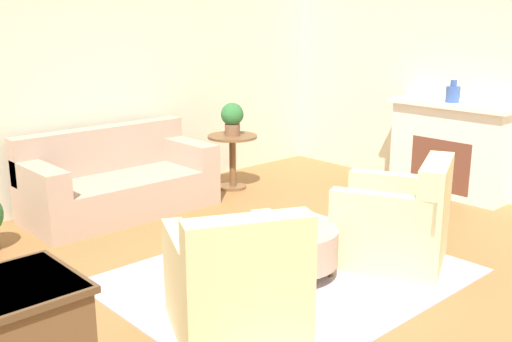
# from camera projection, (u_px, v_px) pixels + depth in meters

# --- Properties ---
(ground_plane) EXTENTS (16.00, 16.00, 0.00)m
(ground_plane) POSITION_uv_depth(u_px,v_px,m) (288.00, 277.00, 4.82)
(ground_plane) COLOR #996638
(wall_back) EXTENTS (9.81, 0.12, 2.80)m
(wall_back) POSITION_uv_depth(u_px,v_px,m) (98.00, 75.00, 6.57)
(wall_back) COLOR beige
(wall_back) RESTS_ON ground_plane
(wall_right) EXTENTS (0.12, 10.38, 2.80)m
(wall_right) POSITION_uv_depth(u_px,v_px,m) (497.00, 75.00, 6.59)
(wall_right) COLOR beige
(wall_right) RESTS_ON ground_plane
(rug) EXTENTS (2.67, 2.12, 0.01)m
(rug) POSITION_uv_depth(u_px,v_px,m) (288.00, 276.00, 4.82)
(rug) COLOR #BCB2C1
(rug) RESTS_ON ground_plane
(couch) EXTENTS (1.97, 0.91, 0.88)m
(couch) POSITION_uv_depth(u_px,v_px,m) (118.00, 183.00, 6.34)
(couch) COLOR tan
(couch) RESTS_ON ground_plane
(armchair_left) EXTENTS (1.08, 1.13, 0.90)m
(armchair_left) POSITION_uv_depth(u_px,v_px,m) (236.00, 287.00, 3.86)
(armchair_left) COLOR beige
(armchair_left) RESTS_ON rug
(armchair_right) EXTENTS (1.08, 1.13, 0.90)m
(armchair_right) POSITION_uv_depth(u_px,v_px,m) (398.00, 223.00, 5.03)
(armchair_right) COLOR beige
(armchair_right) RESTS_ON rug
(ottoman_table) EXTENTS (0.75, 0.75, 0.40)m
(ottoman_table) POSITION_uv_depth(u_px,v_px,m) (291.00, 245.00, 4.76)
(ottoman_table) COLOR tan
(ottoman_table) RESTS_ON rug
(side_table) EXTENTS (0.59, 0.59, 0.65)m
(side_table) POSITION_uv_depth(u_px,v_px,m) (233.00, 152.00, 7.18)
(side_table) COLOR brown
(side_table) RESTS_ON ground_plane
(fireplace) EXTENTS (0.44, 1.45, 1.09)m
(fireplace) POSITION_uv_depth(u_px,v_px,m) (449.00, 147.00, 6.90)
(fireplace) COLOR silver
(fireplace) RESTS_ON ground_plane
(vase_mantel_near) EXTENTS (0.16, 0.16, 0.25)m
(vase_mantel_near) POSITION_uv_depth(u_px,v_px,m) (453.00, 93.00, 6.73)
(vase_mantel_near) COLOR #38569E
(vase_mantel_near) RESTS_ON fireplace
(potted_plant_on_side_table) EXTENTS (0.27, 0.27, 0.39)m
(potted_plant_on_side_table) POSITION_uv_depth(u_px,v_px,m) (232.00, 117.00, 7.07)
(potted_plant_on_side_table) COLOR brown
(potted_plant_on_side_table) RESTS_ON side_table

